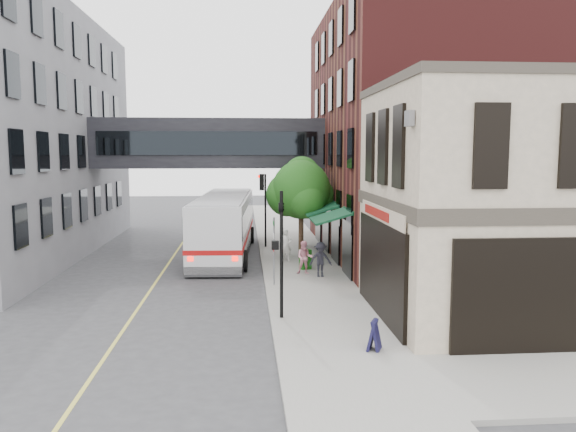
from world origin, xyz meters
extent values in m
plane|color=#38383A|center=(0.00, 0.00, 0.00)|extent=(120.00, 120.00, 0.00)
cube|color=gray|center=(2.00, 14.00, 0.07)|extent=(4.00, 60.00, 0.15)
cube|color=tan|center=(9.00, 2.00, 4.08)|extent=(10.00, 8.00, 8.15)
cube|color=#38332B|center=(9.00, 2.00, 4.15)|extent=(10.12, 8.12, 0.50)
cube|color=#38332B|center=(9.00, 2.00, 8.30)|extent=(10.12, 8.12, 0.30)
cube|color=black|center=(3.94, 2.00, 1.85)|extent=(0.14, 6.40, 3.40)
cube|color=black|center=(3.90, 2.00, 1.85)|extent=(0.04, 5.90, 3.00)
cube|color=maroon|center=(3.88, 2.60, 3.80)|extent=(0.03, 3.60, 0.32)
cube|color=#4B1817|center=(10.00, 15.00, 7.00)|extent=(12.00, 18.00, 14.00)
cube|color=#0C341C|center=(3.14, 13.75, 3.00)|extent=(1.80, 13.00, 0.40)
cube|color=black|center=(-3.00, 18.00, 6.50)|extent=(14.00, 3.00, 3.00)
cube|color=black|center=(-3.00, 16.45, 6.50)|extent=(13.00, 0.08, 1.40)
cube|color=black|center=(-3.00, 19.55, 6.50)|extent=(13.00, 0.08, 1.40)
cylinder|color=black|center=(0.40, 2.00, 2.40)|extent=(0.12, 0.12, 4.50)
cube|color=black|center=(0.18, 2.00, 2.75)|extent=(0.25, 0.22, 0.30)
imported|color=black|center=(0.40, 2.00, 4.25)|extent=(0.20, 0.16, 1.00)
cylinder|color=black|center=(0.40, 17.00, 2.40)|extent=(0.12, 0.12, 4.50)
cube|color=black|center=(0.18, 17.00, 2.75)|extent=(0.25, 0.22, 0.30)
cube|color=black|center=(0.18, 17.00, 4.15)|extent=(0.28, 0.28, 1.00)
sphere|color=#FF0C05|center=(0.02, 17.00, 4.50)|extent=(0.18, 0.18, 0.18)
cylinder|color=gray|center=(0.40, 7.00, 1.65)|extent=(0.08, 0.08, 3.00)
cube|color=white|center=(0.38, 7.00, 2.35)|extent=(0.03, 0.75, 0.22)
cube|color=#0C591E|center=(0.38, 7.00, 2.90)|extent=(0.03, 0.70, 0.18)
cube|color=#B20C0C|center=(0.38, 7.00, 1.85)|extent=(0.03, 0.30, 0.40)
cylinder|color=#382619|center=(2.20, 13.00, 1.55)|extent=(0.28, 0.28, 2.80)
sphere|color=#144A13|center=(2.20, 13.00, 3.95)|extent=(3.20, 3.20, 3.20)
sphere|color=#144A13|center=(3.00, 13.50, 3.55)|extent=(2.20, 2.20, 2.20)
sphere|color=#144A13|center=(1.50, 13.30, 3.65)|extent=(2.40, 2.40, 2.40)
sphere|color=#144A13|center=(2.30, 13.60, 4.75)|extent=(2.00, 2.00, 2.00)
cube|color=#D8CC4C|center=(-5.00, 10.00, 0.01)|extent=(0.12, 40.00, 0.01)
cube|color=silver|center=(-2.06, 15.16, 1.82)|extent=(3.43, 12.79, 3.19)
cube|color=black|center=(-2.06, 15.16, 2.37)|extent=(3.48, 12.57, 1.16)
cube|color=#B20C0C|center=(-2.06, 15.16, 1.27)|extent=(3.49, 12.81, 0.24)
cylinder|color=black|center=(-3.68, 10.62, 0.55)|extent=(0.39, 1.12, 1.10)
cylinder|color=black|center=(-0.93, 10.47, 0.55)|extent=(0.39, 1.12, 1.10)
cylinder|color=black|center=(-3.21, 19.41, 0.55)|extent=(0.39, 1.12, 1.10)
cylinder|color=black|center=(-0.46, 19.26, 0.55)|extent=(0.39, 1.12, 1.10)
imported|color=white|center=(1.31, 12.28, 1.01)|extent=(0.65, 0.45, 1.72)
imported|color=pink|center=(1.98, 9.03, 0.95)|extent=(0.86, 0.71, 1.60)
imported|color=black|center=(2.66, 8.40, 0.97)|extent=(1.08, 0.65, 1.63)
cube|color=#196116|center=(2.13, 10.17, 0.65)|extent=(0.63, 0.60, 0.99)
cube|color=black|center=(2.92, -1.50, 0.61)|extent=(0.51, 0.60, 0.91)
camera|label=1|loc=(-0.87, -17.31, 5.99)|focal=35.00mm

